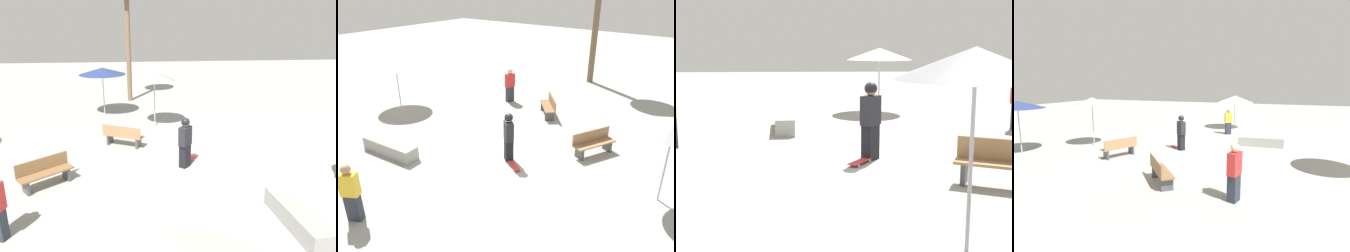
{
  "view_description": "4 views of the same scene",
  "coord_description": "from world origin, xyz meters",
  "views": [
    {
      "loc": [
        9.59,
        -1.63,
        4.69
      ],
      "look_at": [
        -0.78,
        -0.6,
        1.33
      ],
      "focal_mm": 35.0,
      "sensor_mm": 36.0,
      "label": 1
    },
    {
      "loc": [
        -6.11,
        7.75,
        5.7
      ],
      "look_at": [
        -0.08,
        -0.34,
        1.09
      ],
      "focal_mm": 35.0,
      "sensor_mm": 36.0,
      "label": 2
    },
    {
      "loc": [
        -10.39,
        0.98,
        2.56
      ],
      "look_at": [
        -0.22,
        0.5,
        0.72
      ],
      "focal_mm": 50.0,
      "sensor_mm": 36.0,
      "label": 3
    },
    {
      "loc": [
        4.11,
        -11.73,
        3.28
      ],
      "look_at": [
        -0.22,
        -0.41,
        1.25
      ],
      "focal_mm": 28.0,
      "sensor_mm": 36.0,
      "label": 4
    }
  ],
  "objects": [
    {
      "name": "shade_umbrella_grey",
      "position": [
        -5.04,
        -0.8,
        2.32
      ],
      "size": [
        1.92,
        1.92,
        2.51
      ],
      "color": "#B7B7BC",
      "rests_on": "ground_plane"
    },
    {
      "name": "ground_plane",
      "position": [
        0.0,
        0.0,
        0.0
      ],
      "size": [
        60.0,
        60.0,
        0.0
      ],
      "primitive_type": "plane",
      "color": "#9E9E99"
    },
    {
      "name": "skater_main",
      "position": [
        -0.39,
        -0.07,
        0.92
      ],
      "size": [
        0.51,
        0.49,
        1.71
      ],
      "rotation": [
        0.0,
        0.0,
        2.43
      ],
      "color": "black",
      "rests_on": "ground_plane"
    },
    {
      "name": "shade_umbrella_navy",
      "position": [
        -7.16,
        -3.29,
        2.27
      ],
      "size": [
        2.34,
        2.34,
        2.44
      ],
      "color": "#B7B7BC",
      "rests_on": "ground_plane"
    },
    {
      "name": "bench_near",
      "position": [
        0.53,
        -4.37,
        0.43
      ],
      "size": [
        1.35,
        1.52,
        0.85
      ],
      "rotation": [
        0.0,
        0.0,
        5.4
      ],
      "color": "#47474C",
      "rests_on": "ground_plane"
    },
    {
      "name": "bench_far",
      "position": [
        -2.49,
        -2.19,
        0.43
      ],
      "size": [
        1.1,
        1.63,
        0.85
      ],
      "rotation": [
        0.0,
        0.0,
        1.12
      ],
      "color": "#47474C",
      "rests_on": "ground_plane"
    },
    {
      "name": "skateboard",
      "position": [
        -0.76,
        0.17,
        0.06
      ],
      "size": [
        0.77,
        0.61,
        0.07
      ],
      "rotation": [
        0.0,
        0.0,
        2.55
      ],
      "color": "red",
      "rests_on": "ground_plane"
    },
    {
      "name": "concrete_ledge",
      "position": [
        3.18,
        2.08,
        0.23
      ],
      "size": [
        2.27,
        0.72,
        0.47
      ],
      "rotation": [
        0.0,
        0.0,
        0.08
      ],
      "color": "gray",
      "rests_on": "ground_plane"
    }
  ]
}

